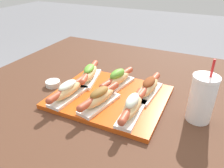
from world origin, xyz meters
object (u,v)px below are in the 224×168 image
Objects in this scene: hot_dog_1 at (99,97)px; sauce_bowl at (53,83)px; serving_tray at (110,97)px; hot_dog_5 at (149,87)px; hot_dog_2 at (132,106)px; drink_cup at (202,99)px; hot_dog_3 at (89,73)px; hot_dog_4 at (117,79)px; hot_dog_0 at (68,90)px.

hot_dog_1 is 0.29m from sauce_bowl.
hot_dog_5 is (0.14, 0.07, 0.04)m from serving_tray.
drink_cup reaches higher than hot_dog_2.
drink_cup reaches higher than hot_dog_5.
hot_dog_3 reaches higher than sauce_bowl.
serving_tray is 0.17m from hot_dog_3.
hot_dog_4 is (-0.13, 0.16, 0.00)m from hot_dog_2.
hot_dog_0 is at bearing -147.39° from serving_tray.
hot_dog_1 is 0.13m from hot_dog_2.
hot_dog_5 is 3.54× the size of sauce_bowl.
hot_dog_1 is 0.98× the size of hot_dog_2.
hot_dog_4 is at bearing 177.84° from hot_dog_5.
sauce_bowl is at bearing -168.20° from hot_dog_5.
hot_dog_3 is 3.46× the size of sauce_bowl.
drink_cup is at bearing -7.74° from hot_dog_3.
hot_dog_0 is at bearing -177.57° from hot_dog_1.
serving_tray is 0.09m from hot_dog_4.
hot_dog_4 is (-0.00, 0.08, 0.04)m from serving_tray.
hot_dog_4 reaches higher than serving_tray.
hot_dog_1 is at bearing -89.68° from hot_dog_4.
serving_tray is 0.17m from hot_dog_0.
hot_dog_3 is (-0.14, 0.16, -0.00)m from hot_dog_1.
hot_dog_0 is 0.21m from hot_dog_4.
hot_dog_5 is (0.28, -0.01, 0.00)m from hot_dog_3.
hot_dog_5 is (0.14, 0.15, -0.00)m from hot_dog_1.
hot_dog_1 is 1.00× the size of hot_dog_4.
sauce_bowl is at bearing 152.14° from hot_dog_0.
hot_dog_4 is 3.48× the size of sauce_bowl.
serving_tray is 0.35m from drink_cup.
hot_dog_1 reaches higher than serving_tray.
hot_dog_2 is 1.00× the size of hot_dog_5.
hot_dog_3 is 0.48m from drink_cup.
hot_dog_4 is at bearing 90.32° from hot_dog_1.
hot_dog_0 and hot_dog_3 have the same top height.
hot_dog_3 is at bearing 91.04° from hot_dog_0.
sauce_bowl is (-0.28, -0.01, 0.00)m from serving_tray.
sauce_bowl is 0.28× the size of drink_cup.
hot_dog_3 is at bearing 150.78° from serving_tray.
hot_dog_4 is 0.98× the size of drink_cup.
hot_dog_0 is at bearing -167.90° from drink_cup.
hot_dog_2 is at bearing -9.97° from sauce_bowl.
serving_tray is 0.09m from hot_dog_1.
hot_dog_4 is (0.14, -0.00, 0.00)m from hot_dog_3.
hot_dog_3 is at bearing 148.49° from hot_dog_2.
hot_dog_3 is at bearing 178.65° from hot_dog_5.
hot_dog_2 is at bearing -154.77° from drink_cup.
hot_dog_2 is at bearing -1.34° from hot_dog_1.
hot_dog_2 reaches higher than hot_dog_5.
hot_dog_4 reaches higher than sauce_bowl.
hot_dog_2 is 0.16m from hot_dog_5.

